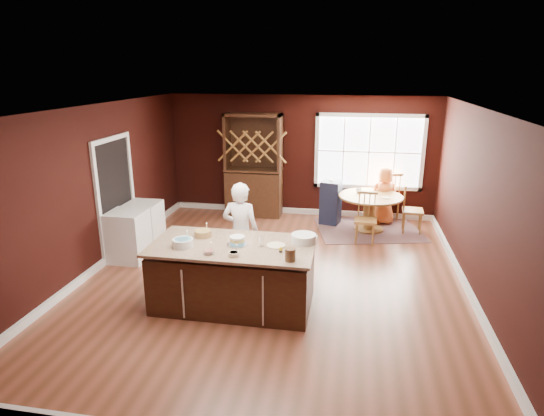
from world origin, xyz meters
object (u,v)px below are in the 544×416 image
Objects in this scene: chair_north at (388,195)px; layer_cake at (237,241)px; baker at (241,232)px; washer at (128,236)px; dryer at (144,225)px; chair_south at (366,218)px; dining_table at (370,206)px; hutch at (254,166)px; high_chair at (331,201)px; seated_woman at (384,196)px; chair_east at (413,208)px; kitchen_island at (233,276)px; toddler at (335,187)px.

layer_cake is at bearing 45.14° from chair_north.
baker is 2.20m from washer.
dryer is at bearing -22.48° from baker.
chair_south is 4.40m from washer.
chair_south reaches higher than dining_table.
dining_table is at bearing 47.00° from chair_north.
dining_table is at bearing -13.32° from hutch.
high_chair is at bearing 128.22° from chair_south.
seated_woman is (2.37, 3.23, -0.18)m from baker.
high_chair is (-1.69, 0.27, -0.02)m from chair_east.
kitchen_island is 2.29× the size of high_chair.
layer_cake reaches higher than toddler.
chair_north is (2.49, 3.58, -0.25)m from baker.
baker is at bearing -131.48° from chair_south.
hutch is at bearing -177.77° from high_chair.
toddler is (-1.61, 0.32, 0.30)m from chair_east.
chair_north is at bearing 61.98° from layer_cake.
layer_cake is 0.34× the size of dryer.
seated_woman is at bearing 75.39° from chair_south.
chair_south is (-0.10, -0.74, -0.04)m from dining_table.
seated_woman is at bearing 8.17° from toddler.
hutch is 2.90m from dryer.
chair_south is (1.88, 2.79, 0.06)m from kitchen_island.
chair_east is 1.02× the size of chair_south.
chair_south is at bearing -59.20° from toddler.
seated_woman reaches higher than layer_cake.
hutch reaches higher than toddler.
baker is 3.29m from high_chair.
toddler reaches higher than dining_table.
toddler is at bearing 154.98° from dining_table.
layer_cake reaches higher than dining_table.
chair_north is at bearing 31.40° from chair_east.
baker is at bearing -26.07° from dryer.
high_chair is at bearing -108.72° from baker.
baker is at bearing 136.50° from chair_east.
dryer is at bearing 111.90° from chair_east.
dryer is (-1.61, -2.30, -0.72)m from hutch.
washer is at bearing 152.27° from layer_cake.
chair_east is 1.18× the size of dryer.
hutch reaches higher than seated_woman.
baker reaches higher than chair_south.
chair_east is at bearing -9.64° from hutch.
toddler is 0.30× the size of dryer.
dining_table is 1.32× the size of high_chair.
layer_cake is 0.30× the size of high_chair.
chair_north is (0.42, 0.85, 0.01)m from dining_table.
kitchen_island is at bearing 99.70° from baker.
washer is at bearing 151.46° from kitchen_island.
chair_north reaches higher than washer.
dryer is (-4.10, -0.95, -0.06)m from chair_south.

